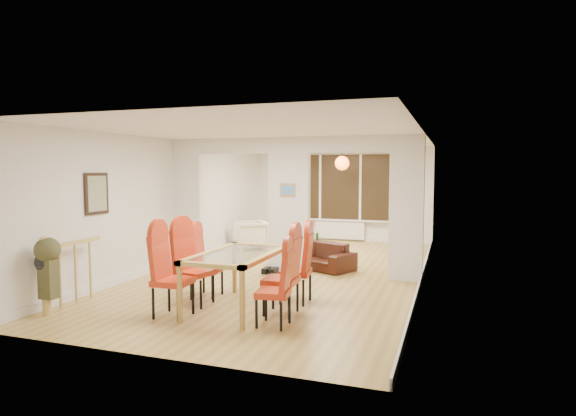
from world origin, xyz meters
The scene contains 24 objects.
floor centered at (0.00, 0.00, 0.00)m, with size 5.00×9.00×0.01m, color #AE8D46.
room_walls centered at (0.00, 0.00, 1.30)m, with size 5.00×9.00×2.60m, color silver, non-canonical shape.
divider_wall centered at (0.00, 0.00, 1.30)m, with size 5.00×0.18×2.60m, color white.
bay_window_blinds centered at (0.00, 4.44, 1.50)m, with size 3.00×0.08×1.80m, color black.
radiator centered at (0.00, 4.40, 0.30)m, with size 1.40×0.08×0.50m, color white.
pendant_light centered at (0.30, 3.30, 2.15)m, with size 0.36×0.36×0.36m, color orange.
stair_newel centered at (-2.25, -3.20, 0.55)m, with size 0.40×1.20×1.10m, color tan, non-canonical shape.
wall_poster centered at (-2.47, -2.40, 1.60)m, with size 0.04×0.52×0.67m, color gray.
pillar_photo centered at (0.00, -0.10, 1.60)m, with size 0.30×0.03×0.25m, color #4C8CD8.
dining_table centered at (0.10, -2.59, 0.41)m, with size 0.98×1.74×0.82m, color #A9873E, non-canonical shape.
dining_chair_la centered at (-0.57, -3.20, 0.57)m, with size 0.46×0.46×1.15m, color #B22B12, non-canonical shape.
dining_chair_lb centered at (-0.58, -2.59, 0.57)m, with size 0.46×0.46×1.14m, color #B22B12, non-canonical shape.
dining_chair_lc centered at (-0.64, -2.10, 0.51)m, with size 0.41×0.41×1.02m, color #B22B12, non-canonical shape.
dining_chair_ra centered at (0.84, -3.13, 0.51)m, with size 0.41×0.41×1.01m, color #B22B12, non-canonical shape.
dining_chair_rb centered at (0.76, -2.62, 0.56)m, with size 0.44×0.44×1.11m, color #B22B12, non-canonical shape.
dining_chair_rc centered at (0.77, -2.00, 0.54)m, with size 0.44×0.44×1.09m, color #B22B12, non-canonical shape.
sofa centered at (0.30, 0.59, 0.26)m, with size 1.77×0.69×0.52m, color black.
armchair centered at (-1.75, 2.18, 0.36)m, with size 0.79×0.77×0.72m, color beige.
person centered at (-1.31, 2.79, 0.78)m, with size 0.37×0.57×1.56m, color black.
television centered at (1.83, 2.96, 0.25)m, with size 0.11×0.87×0.50m, color black.
coffee_table centered at (0.18, 2.25, 0.11)m, with size 0.97×0.48×0.22m, color #312210, non-canonical shape.
bottle centered at (-0.06, 2.27, 0.36)m, with size 0.07×0.07×0.27m, color #143F19.
bowl centered at (0.28, 2.30, 0.25)m, with size 0.20×0.20×0.05m, color #312210.
shoes centered at (-0.31, -0.24, 0.05)m, with size 0.26×0.28×0.11m, color black, non-canonical shape.
Camera 1 is at (2.96, -8.73, 1.98)m, focal length 30.00 mm.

